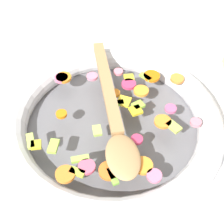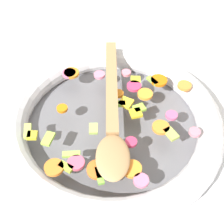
% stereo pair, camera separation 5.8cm
% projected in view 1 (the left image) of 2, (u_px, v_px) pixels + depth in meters
% --- Properties ---
extents(ground_plane, '(4.00, 4.00, 0.00)m').
position_uv_depth(ground_plane, '(112.00, 129.00, 0.62)').
color(ground_plane, silver).
extents(skillet, '(0.43, 0.43, 0.05)m').
position_uv_depth(skillet, '(112.00, 122.00, 0.60)').
color(skillet, slate).
rests_on(skillet, ground_plane).
extents(chopped_vegetables, '(0.29, 0.31, 0.01)m').
position_uv_depth(chopped_vegetables, '(118.00, 117.00, 0.57)').
color(chopped_vegetables, orange).
rests_on(chopped_vegetables, skillet).
extents(wooden_spoon, '(0.34, 0.13, 0.01)m').
position_uv_depth(wooden_spoon, '(114.00, 114.00, 0.56)').
color(wooden_spoon, '#A87F51').
rests_on(wooden_spoon, chopped_vegetables).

